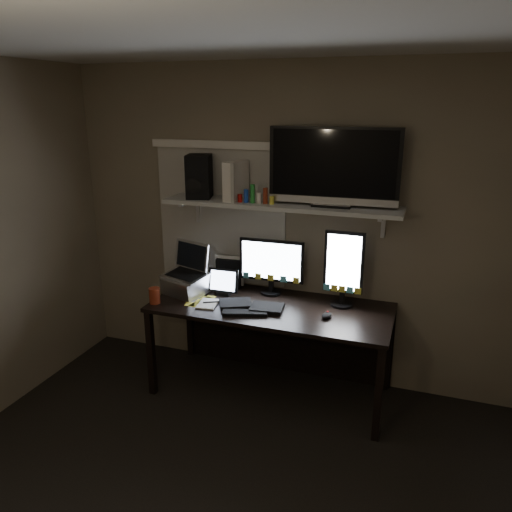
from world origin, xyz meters
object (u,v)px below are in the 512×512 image
at_px(laptop, 185,271).
at_px(game_console, 236,181).
at_px(desk, 275,321).
at_px(cup, 155,296).
at_px(speaker, 199,176).
at_px(mouse, 327,315).
at_px(monitor_portrait, 344,269).
at_px(monitor_landscape, 271,267).
at_px(keyboard, 251,306).
at_px(tv, 334,167).
at_px(tablet, 224,282).

relative_size(laptop, game_console, 1.33).
xyz_separation_m(desk, game_console, (-0.35, 0.07, 1.07)).
xyz_separation_m(cup, game_console, (0.50, 0.44, 0.84)).
height_order(laptop, speaker, speaker).
bearing_deg(mouse, monitor_portrait, 86.96).
bearing_deg(monitor_landscape, desk, -59.12).
height_order(keyboard, speaker, speaker).
bearing_deg(mouse, monitor_landscape, 158.57).
relative_size(mouse, speaker, 0.30).
height_order(monitor_landscape, game_console, game_console).
relative_size(monitor_landscape, speaker, 1.56).
bearing_deg(tv, game_console, 179.33).
height_order(keyboard, game_console, game_console).
xyz_separation_m(keyboard, laptop, (-0.59, 0.09, 0.18)).
distance_m(desk, monitor_portrait, 0.69).
distance_m(monitor_landscape, keyboard, 0.39).
height_order(monitor_portrait, tablet, monitor_portrait).
height_order(monitor_portrait, cup, monitor_portrait).
bearing_deg(speaker, monitor_portrait, -16.18).
relative_size(mouse, cup, 0.83).
bearing_deg(keyboard, cup, 175.42).
distance_m(tablet, laptop, 0.32).
distance_m(cup, game_console, 1.07).
height_order(monitor_landscape, tv, tv).
distance_m(monitor_landscape, mouse, 0.64).
height_order(desk, tablet, tablet).
xyz_separation_m(monitor_portrait, cup, (-1.36, -0.42, -0.23)).
bearing_deg(speaker, tablet, -38.51).
relative_size(tv, speaker, 2.78).
distance_m(tablet, speaker, 0.85).
bearing_deg(desk, keyboard, -121.43).
bearing_deg(cup, monitor_landscape, 31.94).
relative_size(monitor_landscape, keyboard, 1.04).
xyz_separation_m(tv, speaker, (-1.04, -0.02, -0.11)).
bearing_deg(laptop, tablet, 34.22).
xyz_separation_m(monitor_landscape, monitor_portrait, (0.58, -0.06, 0.07)).
bearing_deg(tablet, monitor_landscape, 21.66).
bearing_deg(cup, speaker, 65.31).
distance_m(tv, game_console, 0.75).
xyz_separation_m(tablet, tv, (0.81, 0.12, 0.92)).
bearing_deg(keyboard, speaker, 135.38).
bearing_deg(speaker, keyboard, -43.52).
relative_size(desk, laptop, 4.58).
xyz_separation_m(tablet, speaker, (-0.23, 0.10, 0.81)).
bearing_deg(monitor_landscape, cup, -149.33).
bearing_deg(mouse, tv, 110.56).
bearing_deg(laptop, cup, -100.47).
xyz_separation_m(keyboard, cup, (-0.72, -0.16, 0.05)).
bearing_deg(mouse, desk, 165.86).
bearing_deg(tablet, speaker, 155.87).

